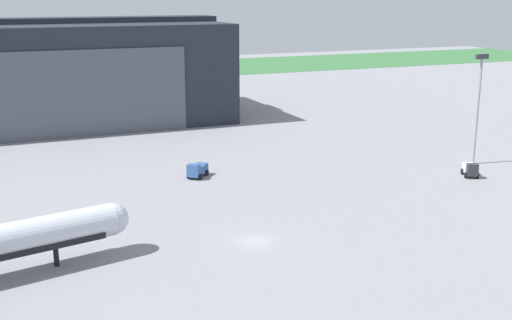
{
  "coord_description": "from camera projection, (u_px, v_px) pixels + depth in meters",
  "views": [
    {
      "loc": [
        -27.22,
        -64.64,
        27.99
      ],
      "look_at": [
        7.98,
        18.31,
        4.61
      ],
      "focal_mm": 45.05,
      "sensor_mm": 36.0,
      "label": 1
    }
  ],
  "objects": [
    {
      "name": "grass_field_strip",
      "position": [
        65.0,
        74.0,
        231.49
      ],
      "size": [
        440.0,
        56.0,
        0.08
      ],
      "primitive_type": "cube",
      "color": "#376E3C",
      "rests_on": "ground_plane"
    },
    {
      "name": "fuel_bowser",
      "position": [
        197.0,
        170.0,
        100.76
      ],
      "size": [
        4.25,
        4.44,
        2.38
      ],
      "color": "#335693",
      "rests_on": "ground_plane"
    },
    {
      "name": "apron_light_mast",
      "position": [
        478.0,
        100.0,
        106.27
      ],
      "size": [
        2.4,
        0.5,
        18.48
      ],
      "color": "#99999E",
      "rests_on": "ground_plane"
    },
    {
      "name": "ground_plane",
      "position": [
        254.0,
        241.0,
        74.92
      ],
      "size": [
        440.0,
        440.0,
        0.0
      ],
      "primitive_type": "plane",
      "color": "gray"
    },
    {
      "name": "stair_truck",
      "position": [
        470.0,
        169.0,
        101.12
      ],
      "size": [
        3.24,
        3.94,
        2.36
      ],
      "color": "#2D2D33",
      "rests_on": "ground_plane"
    }
  ]
}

